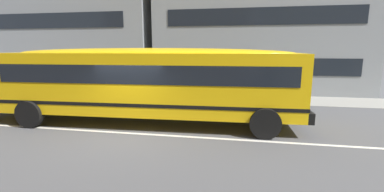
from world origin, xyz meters
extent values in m
plane|color=#4C4C4F|center=(0.00, 0.00, 0.00)|extent=(400.00, 400.00, 0.00)
cube|color=gray|center=(0.00, 7.58, 0.01)|extent=(120.00, 3.00, 0.01)
cube|color=silver|center=(0.00, 0.00, 0.00)|extent=(110.00, 0.16, 0.01)
cube|color=yellow|center=(0.30, 1.49, 1.73)|extent=(11.96, 3.12, 2.37)
cube|color=yellow|center=(-6.50, 1.25, 1.13)|extent=(1.81, 2.33, 1.19)
cube|color=black|center=(6.32, 1.71, 0.73)|extent=(0.31, 2.70, 0.39)
cube|color=black|center=(0.30, 1.49, 2.15)|extent=(11.25, 3.13, 0.69)
cube|color=black|center=(0.30, 1.49, 1.03)|extent=(11.98, 3.15, 0.13)
ellipsoid|color=yellow|center=(0.30, 1.49, 2.91)|extent=(11.48, 2.88, 0.39)
cylinder|color=red|center=(-3.55, 2.90, 1.61)|extent=(0.49, 0.49, 0.03)
cylinder|color=black|center=(-4.16, -0.01, 0.54)|extent=(1.09, 0.34, 1.08)
cylinder|color=black|center=(-4.26, 2.68, 0.54)|extent=(1.09, 0.34, 1.08)
cylinder|color=black|center=(4.86, 0.31, 0.54)|extent=(1.09, 0.34, 1.08)
cylinder|color=black|center=(4.76, 3.00, 0.54)|extent=(1.09, 0.34, 1.08)
cube|color=black|center=(-11.51, 9.06, 1.92)|extent=(14.63, 0.04, 1.10)
cube|color=black|center=(-11.51, 9.06, 5.12)|extent=(14.63, 0.04, 1.10)
cube|color=gray|center=(5.24, 14.99, 6.40)|extent=(14.75, 11.83, 12.80)
cube|color=black|center=(5.24, 9.06, 1.92)|extent=(12.39, 0.04, 1.10)
cube|color=black|center=(5.24, 9.06, 5.12)|extent=(12.39, 0.04, 1.10)
camera|label=1|loc=(3.89, -8.58, 3.09)|focal=24.14mm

